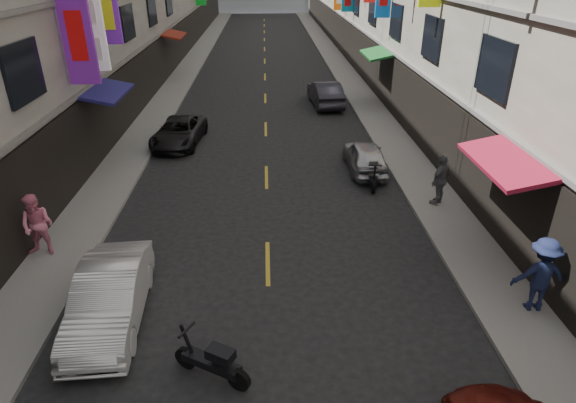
{
  "coord_description": "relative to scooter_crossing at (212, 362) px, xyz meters",
  "views": [
    {
      "loc": [
        0.05,
        6.58,
        7.75
      ],
      "look_at": [
        0.38,
        13.76,
        4.1
      ],
      "focal_mm": 30.0,
      "sensor_mm": 36.0,
      "label": 1
    }
  ],
  "objects": [
    {
      "name": "sidewalk_left",
      "position": [
        -4.85,
        28.15,
        -0.38
      ],
      "size": [
        2.0,
        90.0,
        0.12
      ],
      "primitive_type": "cube",
      "color": "slate",
      "rests_on": "ground"
    },
    {
      "name": "sidewalk_right",
      "position": [
        7.15,
        28.15,
        -0.38
      ],
      "size": [
        2.0,
        90.0,
        0.12
      ],
      "primitive_type": "cube",
      "color": "slate",
      "rests_on": "ground"
    },
    {
      "name": "street_awnings",
      "position": [
        -0.11,
        12.15,
        2.56
      ],
      "size": [
        13.99,
        35.2,
        0.41
      ],
      "color": "#134728",
      "rests_on": "ground"
    },
    {
      "name": "lane_markings",
      "position": [
        1.15,
        25.15,
        -0.44
      ],
      "size": [
        0.12,
        80.2,
        0.01
      ],
      "color": "gold",
      "rests_on": "ground"
    },
    {
      "name": "scooter_crossing",
      "position": [
        0.0,
        0.0,
        0.0
      ],
      "size": [
        1.63,
        1.0,
        1.14
      ],
      "rotation": [
        0.0,
        0.0,
        1.06
      ],
      "color": "black",
      "rests_on": "ground"
    },
    {
      "name": "scooter_far_right",
      "position": [
        5.18,
        9.22,
        0.0
      ],
      "size": [
        0.59,
        1.8,
        1.14
      ],
      "rotation": [
        0.0,
        0.0,
        2.98
      ],
      "color": "black",
      "rests_on": "ground"
    },
    {
      "name": "car_left_mid",
      "position": [
        -2.55,
        1.91,
        0.23
      ],
      "size": [
        1.68,
        4.19,
        1.35
      ],
      "primitive_type": "imported",
      "rotation": [
        0.0,
        0.0,
        0.06
      ],
      "color": "silver",
      "rests_on": "ground"
    },
    {
      "name": "car_left_far",
      "position": [
        -2.85,
        14.17,
        0.14
      ],
      "size": [
        2.35,
        4.36,
        1.16
      ],
      "primitive_type": "imported",
      "rotation": [
        0.0,
        0.0,
        -0.1
      ],
      "color": "black",
      "rests_on": "ground"
    },
    {
      "name": "car_right_mid",
      "position": [
        5.15,
        10.7,
        0.16
      ],
      "size": [
        1.44,
        3.54,
        1.21
      ],
      "primitive_type": "imported",
      "rotation": [
        0.0,
        0.0,
        3.15
      ],
      "color": "#B3B3B8",
      "rests_on": "ground"
    },
    {
      "name": "car_right_far",
      "position": [
        4.65,
        20.39,
        0.27
      ],
      "size": [
        1.82,
        4.4,
        1.42
      ],
      "primitive_type": "imported",
      "rotation": [
        0.0,
        0.0,
        3.22
      ],
      "color": "#28272E",
      "rests_on": "ground"
    },
    {
      "name": "pedestrian_lfar",
      "position": [
        -5.29,
        4.76,
        0.61
      ],
      "size": [
        0.96,
        0.7,
        1.86
      ],
      "primitive_type": "imported",
      "rotation": [
        0.0,
        0.0,
        -0.09
      ],
      "color": "pink",
      "rests_on": "sidewalk_left"
    },
    {
      "name": "pedestrian_rnear",
      "position": [
        7.58,
        1.76,
        0.64
      ],
      "size": [
        1.3,
        0.76,
        1.93
      ],
      "primitive_type": "imported",
      "rotation": [
        0.0,
        0.0,
        3.05
      ],
      "color": "#151B3A",
      "rests_on": "sidewalk_right"
    },
    {
      "name": "pedestrian_rfar",
      "position": [
        7.07,
        7.37,
        0.58
      ],
      "size": [
        1.18,
        1.15,
        1.8
      ],
      "primitive_type": "imported",
      "rotation": [
        0.0,
        0.0,
        3.88
      ],
      "color": "slate",
      "rests_on": "sidewalk_right"
    }
  ]
}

